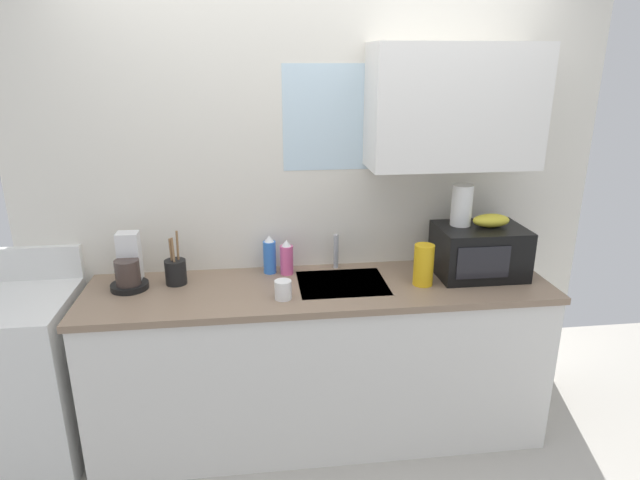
{
  "coord_description": "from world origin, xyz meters",
  "views": [
    {
      "loc": [
        -0.32,
        -2.58,
        2.02
      ],
      "look_at": [
        0.0,
        0.0,
        1.15
      ],
      "focal_mm": 30.42,
      "sensor_mm": 36.0,
      "label": 1
    }
  ],
  "objects_px": {
    "mug_white": "(283,290)",
    "paper_towel_roll": "(462,205)",
    "microwave": "(479,251)",
    "dish_soap_bottle_pink": "(287,258)",
    "utensil_crock": "(176,271)",
    "dish_soap_bottle_blue": "(270,255)",
    "banana_bunch": "(491,220)",
    "coffee_maker": "(129,268)",
    "cereal_canister": "(424,265)",
    "stove_range": "(20,379)"
  },
  "relations": [
    {
      "from": "paper_towel_roll",
      "to": "banana_bunch",
      "type": "bearing_deg",
      "value": -18.43
    },
    {
      "from": "paper_towel_roll",
      "to": "cereal_canister",
      "type": "height_order",
      "value": "paper_towel_roll"
    },
    {
      "from": "dish_soap_bottle_pink",
      "to": "utensil_crock",
      "type": "relative_size",
      "value": 0.68
    },
    {
      "from": "cereal_canister",
      "to": "microwave",
      "type": "bearing_deg",
      "value": 16.17
    },
    {
      "from": "stove_range",
      "to": "dish_soap_bottle_blue",
      "type": "bearing_deg",
      "value": 9.19
    },
    {
      "from": "dish_soap_bottle_pink",
      "to": "dish_soap_bottle_blue",
      "type": "bearing_deg",
      "value": 163.33
    },
    {
      "from": "banana_bunch",
      "to": "coffee_maker",
      "type": "bearing_deg",
      "value": 178.24
    },
    {
      "from": "cereal_canister",
      "to": "mug_white",
      "type": "distance_m",
      "value": 0.74
    },
    {
      "from": "coffee_maker",
      "to": "mug_white",
      "type": "xyz_separation_m",
      "value": [
        0.77,
        -0.25,
        -0.06
      ]
    },
    {
      "from": "stove_range",
      "to": "coffee_maker",
      "type": "xyz_separation_m",
      "value": [
        0.58,
        0.1,
        0.55
      ]
    },
    {
      "from": "banana_bunch",
      "to": "paper_towel_roll",
      "type": "height_order",
      "value": "paper_towel_roll"
    },
    {
      "from": "banana_bunch",
      "to": "cereal_canister",
      "type": "bearing_deg",
      "value": -165.62
    },
    {
      "from": "banana_bunch",
      "to": "cereal_canister",
      "type": "relative_size",
      "value": 0.92
    },
    {
      "from": "banana_bunch",
      "to": "mug_white",
      "type": "distance_m",
      "value": 1.17
    },
    {
      "from": "dish_soap_bottle_pink",
      "to": "mug_white",
      "type": "relative_size",
      "value": 2.05
    },
    {
      "from": "microwave",
      "to": "utensil_crock",
      "type": "bearing_deg",
      "value": 177.47
    },
    {
      "from": "dish_soap_bottle_blue",
      "to": "mug_white",
      "type": "height_order",
      "value": "dish_soap_bottle_blue"
    },
    {
      "from": "cereal_canister",
      "to": "banana_bunch",
      "type": "bearing_deg",
      "value": 14.38
    },
    {
      "from": "banana_bunch",
      "to": "dish_soap_bottle_blue",
      "type": "xyz_separation_m",
      "value": [
        -1.18,
        0.16,
        -0.2
      ]
    },
    {
      "from": "dish_soap_bottle_blue",
      "to": "mug_white",
      "type": "bearing_deg",
      "value": -81.76
    },
    {
      "from": "paper_towel_roll",
      "to": "mug_white",
      "type": "xyz_separation_m",
      "value": [
        -0.97,
        -0.24,
        -0.33
      ]
    },
    {
      "from": "stove_range",
      "to": "banana_bunch",
      "type": "distance_m",
      "value": 2.59
    },
    {
      "from": "dish_soap_bottle_pink",
      "to": "dish_soap_bottle_blue",
      "type": "xyz_separation_m",
      "value": [
        -0.09,
        0.03,
        0.01
      ]
    },
    {
      "from": "cereal_canister",
      "to": "utensil_crock",
      "type": "relative_size",
      "value": 0.76
    },
    {
      "from": "coffee_maker",
      "to": "dish_soap_bottle_pink",
      "type": "bearing_deg",
      "value": 5.52
    },
    {
      "from": "stove_range",
      "to": "dish_soap_bottle_blue",
      "type": "distance_m",
      "value": 1.43
    },
    {
      "from": "dish_soap_bottle_pink",
      "to": "utensil_crock",
      "type": "bearing_deg",
      "value": -173.44
    },
    {
      "from": "stove_range",
      "to": "cereal_canister",
      "type": "height_order",
      "value": "cereal_canister"
    },
    {
      "from": "banana_bunch",
      "to": "cereal_canister",
      "type": "height_order",
      "value": "banana_bunch"
    },
    {
      "from": "paper_towel_roll",
      "to": "mug_white",
      "type": "bearing_deg",
      "value": -166.16
    },
    {
      "from": "paper_towel_roll",
      "to": "coffee_maker",
      "type": "xyz_separation_m",
      "value": [
        -1.75,
        0.01,
        -0.28
      ]
    },
    {
      "from": "dish_soap_bottle_pink",
      "to": "utensil_crock",
      "type": "distance_m",
      "value": 0.59
    },
    {
      "from": "microwave",
      "to": "banana_bunch",
      "type": "relative_size",
      "value": 2.3
    },
    {
      "from": "microwave",
      "to": "stove_range",
      "type": "bearing_deg",
      "value": -178.94
    },
    {
      "from": "stove_range",
      "to": "paper_towel_roll",
      "type": "xyz_separation_m",
      "value": [
        2.33,
        0.1,
        0.82
      ]
    },
    {
      "from": "microwave",
      "to": "dish_soap_bottle_pink",
      "type": "height_order",
      "value": "microwave"
    },
    {
      "from": "banana_bunch",
      "to": "coffee_maker",
      "type": "distance_m",
      "value": 1.91
    },
    {
      "from": "microwave",
      "to": "cereal_canister",
      "type": "distance_m",
      "value": 0.35
    },
    {
      "from": "stove_range",
      "to": "dish_soap_bottle_blue",
      "type": "xyz_separation_m",
      "value": [
        1.3,
        0.21,
        0.54
      ]
    },
    {
      "from": "mug_white",
      "to": "dish_soap_bottle_pink",
      "type": "bearing_deg",
      "value": 83.03
    },
    {
      "from": "dish_soap_bottle_pink",
      "to": "dish_soap_bottle_blue",
      "type": "height_order",
      "value": "dish_soap_bottle_blue"
    },
    {
      "from": "coffee_maker",
      "to": "banana_bunch",
      "type": "bearing_deg",
      "value": -1.76
    },
    {
      "from": "coffee_maker",
      "to": "utensil_crock",
      "type": "bearing_deg",
      "value": 2.86
    },
    {
      "from": "coffee_maker",
      "to": "cereal_canister",
      "type": "bearing_deg",
      "value": -5.99
    },
    {
      "from": "stove_range",
      "to": "mug_white",
      "type": "xyz_separation_m",
      "value": [
        1.35,
        -0.14,
        0.49
      ]
    },
    {
      "from": "dish_soap_bottle_blue",
      "to": "mug_white",
      "type": "relative_size",
      "value": 2.26
    },
    {
      "from": "stove_range",
      "to": "banana_bunch",
      "type": "height_order",
      "value": "banana_bunch"
    },
    {
      "from": "dish_soap_bottle_pink",
      "to": "mug_white",
      "type": "distance_m",
      "value": 0.33
    },
    {
      "from": "mug_white",
      "to": "paper_towel_roll",
      "type": "bearing_deg",
      "value": 13.84
    },
    {
      "from": "microwave",
      "to": "paper_towel_roll",
      "type": "xyz_separation_m",
      "value": [
        -0.1,
        0.05,
        0.24
      ]
    }
  ]
}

